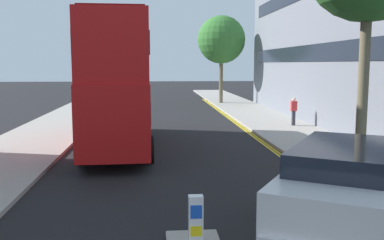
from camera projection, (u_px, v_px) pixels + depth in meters
sidewalk_right at (310, 142)px, 20.63m from camera, size 4.00×80.00×0.14m
sidewalk_left at (26, 146)px, 19.53m from camera, size 4.00×80.00×0.14m
kerb_line_outer at (278, 152)px, 18.48m from camera, size 0.10×56.00×0.01m
kerb_line_inner at (274, 152)px, 18.47m from camera, size 0.10×56.00×0.01m
keep_left_bollard at (196, 226)px, 8.43m from camera, size 0.36×0.28×1.11m
double_decker_bus_away at (118, 79)px, 19.32m from camera, size 3.09×10.89×5.64m
taxi_minivan at (339, 200)px, 8.57m from camera, size 4.09×5.08×2.12m
pedestrian_far at (294, 111)px, 25.50m from camera, size 0.34×0.22×1.62m
street_tree_near at (221, 40)px, 39.87m from camera, size 4.34×4.34×7.91m
townhouse_terrace_right at (384, 31)px, 27.25m from camera, size 10.08×28.00×11.40m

